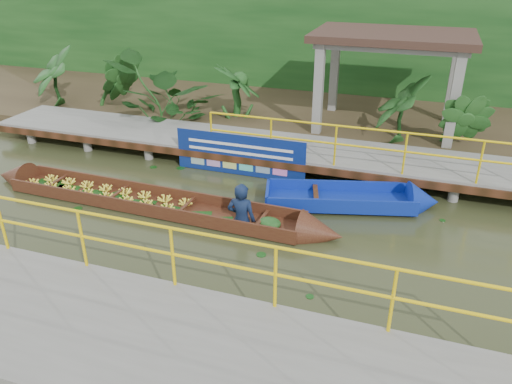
% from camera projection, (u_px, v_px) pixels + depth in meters
% --- Properties ---
extents(ground, '(80.00, 80.00, 0.00)m').
position_uv_depth(ground, '(209.00, 221.00, 10.77)').
color(ground, '#2E361B').
rests_on(ground, ground).
extents(land_strip, '(30.00, 8.00, 0.45)m').
position_uv_depth(land_strip, '(297.00, 113.00, 17.04)').
color(land_strip, '#34291A').
rests_on(land_strip, ground).
extents(far_dock, '(16.00, 2.06, 1.66)m').
position_uv_depth(far_dock, '(260.00, 146.00, 13.47)').
color(far_dock, slate).
rests_on(far_dock, ground).
extents(near_dock, '(18.00, 2.40, 1.73)m').
position_uv_depth(near_dock, '(151.00, 357.00, 6.78)').
color(near_dock, slate).
rests_on(near_dock, ground).
extents(pavilion, '(4.40, 3.00, 3.00)m').
position_uv_depth(pavilion, '(393.00, 46.00, 14.02)').
color(pavilion, slate).
rests_on(pavilion, ground).
extents(foliage_backdrop, '(30.00, 0.80, 4.00)m').
position_uv_depth(foliage_backdrop, '(315.00, 47.00, 18.39)').
color(foliage_backdrop, '#123B14').
rests_on(foliage_backdrop, ground).
extents(vendor_boat, '(8.81, 1.14, 2.11)m').
position_uv_depth(vendor_boat, '(164.00, 199.00, 11.10)').
color(vendor_boat, '#36150E').
rests_on(vendor_boat, ground).
extents(moored_blue_boat, '(3.98, 1.93, 0.92)m').
position_uv_depth(moored_blue_boat, '(381.00, 201.00, 11.25)').
color(moored_blue_boat, navy).
rests_on(moored_blue_boat, ground).
extents(blue_banner, '(3.45, 0.04, 1.08)m').
position_uv_depth(blue_banner, '(240.00, 155.00, 12.69)').
color(blue_banner, navy).
rests_on(blue_banner, ground).
extents(tropical_plants, '(14.53, 1.53, 1.91)m').
position_uv_depth(tropical_plants, '(224.00, 90.00, 15.16)').
color(tropical_plants, '#123B14').
rests_on(tropical_plants, ground).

